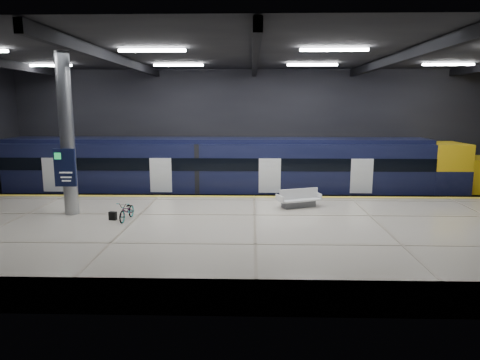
{
  "coord_description": "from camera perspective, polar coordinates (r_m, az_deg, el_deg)",
  "views": [
    {
      "loc": [
        -0.15,
        -19.03,
        5.75
      ],
      "look_at": [
        -0.7,
        1.5,
        2.2
      ],
      "focal_mm": 32.0,
      "sensor_mm": 36.0,
      "label": 1
    }
  ],
  "objects": [
    {
      "name": "bench",
      "position": [
        20.11,
        7.83,
        -2.75
      ],
      "size": [
        2.16,
        1.49,
        0.88
      ],
      "rotation": [
        0.0,
        0.0,
        0.37
      ],
      "color": "#595B60",
      "rests_on": "platform"
    },
    {
      "name": "bicycle",
      "position": [
        18.28,
        -14.84,
        -3.98
      ],
      "size": [
        0.66,
        1.55,
        0.8
      ],
      "primitive_type": "imported",
      "rotation": [
        0.0,
        0.0,
        -0.09
      ],
      "color": "#99999E",
      "rests_on": "platform"
    },
    {
      "name": "ground",
      "position": [
        19.88,
        1.91,
        -7.01
      ],
      "size": [
        30.0,
        30.0,
        0.0
      ],
      "primitive_type": "plane",
      "color": "black",
      "rests_on": "ground"
    },
    {
      "name": "train",
      "position": [
        24.8,
        1.07,
        1.25
      ],
      "size": [
        29.4,
        2.84,
        3.79
      ],
      "color": "black",
      "rests_on": "ground"
    },
    {
      "name": "safety_strip",
      "position": [
        22.27,
        1.88,
        -2.23
      ],
      "size": [
        30.0,
        0.4,
        0.01
      ],
      "primitive_type": "cube",
      "color": "gold",
      "rests_on": "platform"
    },
    {
      "name": "info_column",
      "position": [
        19.68,
        -22.09,
        5.34
      ],
      "size": [
        0.9,
        0.78,
        6.9
      ],
      "color": "#9EA0A5",
      "rests_on": "platform"
    },
    {
      "name": "room_shell",
      "position": [
        19.03,
        2.0,
        9.71
      ],
      "size": [
        30.1,
        16.1,
        8.05
      ],
      "color": "black",
      "rests_on": "ground"
    },
    {
      "name": "rails",
      "position": [
        25.18,
        1.83,
        -3.21
      ],
      "size": [
        30.0,
        1.52,
        0.16
      ],
      "color": "gray",
      "rests_on": "ground"
    },
    {
      "name": "pannier_bag",
      "position": [
        18.51,
        -16.6,
        -4.6
      ],
      "size": [
        0.33,
        0.24,
        0.35
      ],
      "primitive_type": "cube",
      "rotation": [
        0.0,
        0.0,
        -0.21
      ],
      "color": "black",
      "rests_on": "platform"
    },
    {
      "name": "platform",
      "position": [
        17.33,
        1.97,
        -7.66
      ],
      "size": [
        30.0,
        11.0,
        1.1
      ],
      "primitive_type": "cube",
      "color": "#BAAF9E",
      "rests_on": "ground"
    }
  ]
}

